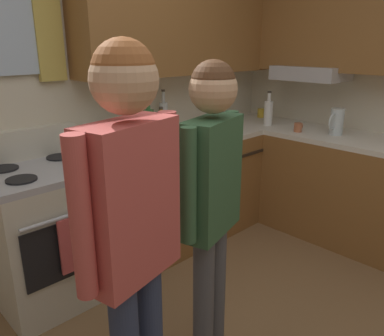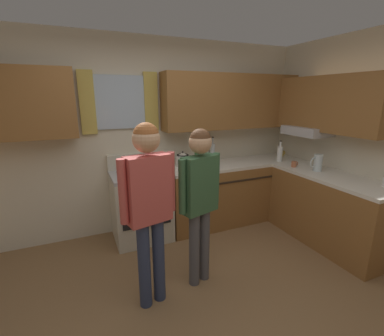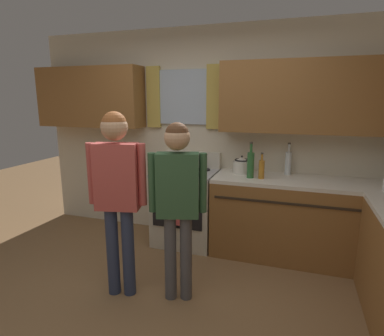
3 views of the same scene
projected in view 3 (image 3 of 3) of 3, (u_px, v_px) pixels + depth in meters
ground_plane at (144, 324)px, 2.55m from camera, size 12.00×12.00×0.00m
back_wall_unit at (210, 120)px, 3.90m from camera, size 4.60×0.42×2.60m
kitchen_counter_run at (346, 242)px, 2.98m from camera, size 2.11×2.15×0.90m
stove_oven at (186, 206)px, 3.94m from camera, size 0.72×0.67×1.10m
bottle_tall_clear at (288, 162)px, 3.65m from camera, size 0.07×0.07×0.37m
bottle_wine_green at (251, 164)px, 3.50m from camera, size 0.08×0.08×0.39m
bottle_oil_amber at (261, 169)px, 3.47m from camera, size 0.06×0.06×0.29m
stovetop_kettle at (242, 165)px, 3.74m from camera, size 0.27×0.20×0.21m
adult_left at (117, 184)px, 2.74m from camera, size 0.50×0.24×1.65m
adult_in_plaid at (178, 192)px, 2.68m from camera, size 0.47×0.24×1.57m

